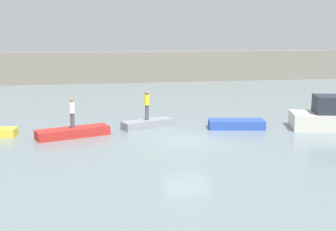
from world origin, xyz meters
TOP-DOWN VIEW (x-y plane):
  - ground_plane at (0.00, 0.00)m, footprint 120.00×120.00m
  - embankment_wall at (0.00, 27.42)m, footprint 80.00×1.20m
  - rowboat_red at (-5.85, 2.14)m, footprint 4.08×2.32m
  - rowboat_grey at (-1.58, 3.70)m, footprint 3.20×2.05m
  - rowboat_blue at (3.61, 2.62)m, footprint 3.42×1.79m
  - person_white_shirt at (-5.85, 2.14)m, footprint 0.32×0.32m
  - person_hiviz_shirt at (-1.58, 3.70)m, footprint 0.32×0.32m

SIDE VIEW (x-z plane):
  - ground_plane at x=0.00m, z-range 0.00..0.00m
  - rowboat_grey at x=-1.58m, z-range 0.00..0.47m
  - rowboat_red at x=-5.85m, z-range 0.00..0.49m
  - rowboat_blue at x=3.61m, z-range 0.00..0.51m
  - person_white_shirt at x=-5.85m, z-range 0.58..2.24m
  - person_hiviz_shirt at x=-1.58m, z-range 0.58..2.34m
  - embankment_wall at x=0.00m, z-range 0.00..3.42m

